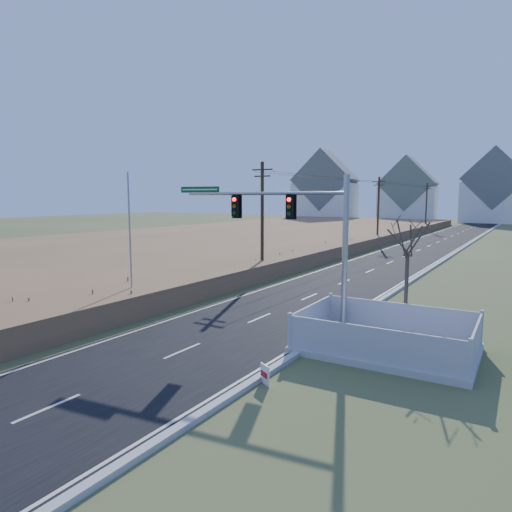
{
  "coord_description": "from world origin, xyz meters",
  "views": [
    {
      "loc": [
        12.01,
        -15.6,
        6.25
      ],
      "look_at": [
        0.25,
        3.25,
        3.4
      ],
      "focal_mm": 32.0,
      "sensor_mm": 36.0,
      "label": 1
    }
  ],
  "objects_px": {
    "flagpole": "(131,256)",
    "bare_tree": "(408,235)",
    "traffic_signal_mast": "(306,236)",
    "fence_enclosure": "(386,344)",
    "open_sign": "(265,374)"
  },
  "relations": [
    {
      "from": "fence_enclosure",
      "to": "flagpole",
      "type": "xyz_separation_m",
      "value": [
        -14.0,
        -0.64,
        2.74
      ]
    },
    {
      "from": "fence_enclosure",
      "to": "flagpole",
      "type": "distance_m",
      "value": 14.28
    },
    {
      "from": "traffic_signal_mast",
      "to": "bare_tree",
      "type": "bearing_deg",
      "value": 11.96
    },
    {
      "from": "flagpole",
      "to": "bare_tree",
      "type": "height_order",
      "value": "flagpole"
    },
    {
      "from": "bare_tree",
      "to": "flagpole",
      "type": "bearing_deg",
      "value": -165.51
    },
    {
      "from": "traffic_signal_mast",
      "to": "flagpole",
      "type": "distance_m",
      "value": 9.97
    },
    {
      "from": "traffic_signal_mast",
      "to": "flagpole",
      "type": "bearing_deg",
      "value": -175.16
    },
    {
      "from": "open_sign",
      "to": "traffic_signal_mast",
      "type": "bearing_deg",
      "value": 135.23
    },
    {
      "from": "fence_enclosure",
      "to": "flagpole",
      "type": "height_order",
      "value": "flagpole"
    },
    {
      "from": "traffic_signal_mast",
      "to": "bare_tree",
      "type": "distance_m",
      "value": 4.62
    },
    {
      "from": "traffic_signal_mast",
      "to": "fence_enclosure",
      "type": "bearing_deg",
      "value": -25.79
    },
    {
      "from": "traffic_signal_mast",
      "to": "open_sign",
      "type": "bearing_deg",
      "value": -82.35
    },
    {
      "from": "traffic_signal_mast",
      "to": "bare_tree",
      "type": "relative_size",
      "value": 1.6
    },
    {
      "from": "traffic_signal_mast",
      "to": "fence_enclosure",
      "type": "distance_m",
      "value": 6.2
    },
    {
      "from": "open_sign",
      "to": "fence_enclosure",
      "type": "bearing_deg",
      "value": 95.63
    }
  ]
}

